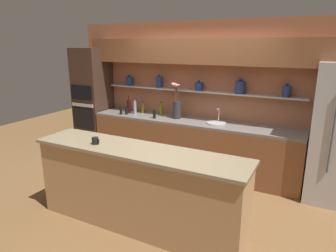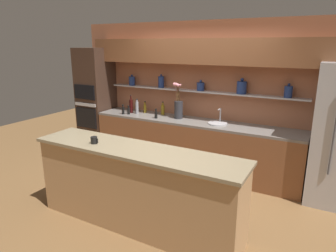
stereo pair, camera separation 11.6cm
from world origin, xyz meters
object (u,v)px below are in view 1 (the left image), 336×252
(bottle_wine_3, at_px, (129,106))
(bottle_sauce_6, at_px, (121,110))
(bottle_spirit_5, at_px, (135,107))
(oven_tower, at_px, (93,101))
(bottle_sauce_4, at_px, (126,111))
(bottle_oil_0, at_px, (143,108))
(bottle_oil_1, at_px, (161,109))
(coffee_mug, at_px, (95,141))
(sink_fixture, at_px, (216,122))
(bottle_sauce_2, at_px, (154,114))
(flower_vase, at_px, (177,107))

(bottle_wine_3, bearing_deg, bottle_sauce_6, -110.18)
(bottle_spirit_5, bearing_deg, oven_tower, 179.66)
(bottle_sauce_4, relative_size, bottle_spirit_5, 0.58)
(bottle_oil_0, distance_m, bottle_oil_1, 0.38)
(bottle_sauce_4, bearing_deg, bottle_sauce_6, -154.35)
(bottle_oil_0, height_order, bottle_sauce_6, bottle_oil_0)
(oven_tower, xyz_separation_m, bottle_wine_3, (0.88, -0.00, -0.01))
(bottle_oil_1, relative_size, bottle_sauce_6, 1.34)
(bottle_sauce_4, xyz_separation_m, coffee_mug, (0.84, -1.86, 0.07))
(sink_fixture, height_order, bottle_sauce_2, sink_fixture)
(bottle_oil_0, relative_size, bottle_oil_1, 0.91)
(sink_fixture, relative_size, bottle_wine_3, 0.93)
(flower_vase, height_order, bottle_sauce_4, flower_vase)
(flower_vase, height_order, coffee_mug, flower_vase)
(flower_vase, xyz_separation_m, bottle_sauce_4, (-0.98, -0.16, -0.14))
(bottle_wine_3, bearing_deg, bottle_oil_0, 28.73)
(coffee_mug, bearing_deg, sink_fixture, 65.96)
(oven_tower, bearing_deg, coffee_mug, -48.59)
(bottle_sauce_2, bearing_deg, bottle_wine_3, 166.63)
(bottle_wine_3, distance_m, bottle_sauce_6, 0.19)
(bottle_oil_0, bearing_deg, bottle_oil_1, 4.74)
(bottle_sauce_6, bearing_deg, bottle_wine_3, 69.82)
(sink_fixture, bearing_deg, bottle_wine_3, -179.62)
(flower_vase, bearing_deg, bottle_sauce_4, -170.59)
(sink_fixture, distance_m, bottle_sauce_6, 1.83)
(sink_fixture, bearing_deg, bottle_sauce_2, -171.38)
(bottle_spirit_5, relative_size, coffee_mug, 2.79)
(bottle_oil_0, relative_size, bottle_sauce_6, 1.22)
(oven_tower, xyz_separation_m, bottle_oil_1, (1.50, 0.16, -0.05))
(bottle_oil_1, bearing_deg, bottle_sauce_6, -153.82)
(flower_vase, xyz_separation_m, coffee_mug, (-0.14, -2.02, -0.06))
(flower_vase, bearing_deg, bottle_oil_0, 172.99)
(bottle_oil_0, height_order, bottle_sauce_2, bottle_oil_0)
(flower_vase, relative_size, bottle_wine_3, 1.85)
(oven_tower, distance_m, bottle_oil_0, 1.12)
(bottle_oil_1, distance_m, coffee_mug, 2.16)
(oven_tower, distance_m, bottle_wine_3, 0.88)
(bottle_oil_0, bearing_deg, bottle_wine_3, -151.27)
(bottle_oil_0, distance_m, bottle_sauce_2, 0.51)
(bottle_sauce_4, distance_m, coffee_mug, 2.04)
(sink_fixture, height_order, bottle_sauce_6, sink_fixture)
(bottle_wine_3, height_order, bottle_sauce_4, bottle_wine_3)
(bottle_sauce_2, xyz_separation_m, bottle_wine_3, (-0.65, 0.16, 0.06))
(sink_fixture, relative_size, bottle_oil_1, 1.31)
(bottle_sauce_6, xyz_separation_m, coffee_mug, (0.93, -1.81, 0.07))
(bottle_spirit_5, bearing_deg, coffee_mug, -69.77)
(flower_vase, bearing_deg, sink_fixture, -1.64)
(sink_fixture, relative_size, bottle_sauce_4, 1.94)
(bottle_sauce_2, relative_size, coffee_mug, 1.69)
(bottle_oil_1, bearing_deg, flower_vase, -17.92)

